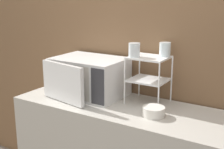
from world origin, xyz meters
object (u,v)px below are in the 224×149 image
(microwave, at_px, (88,77))
(dish_rack, at_px, (149,70))
(glass_front_left, at_px, (134,50))
(glass_back_right, at_px, (165,49))
(bowl, at_px, (154,112))

(microwave, bearing_deg, dish_rack, 10.54)
(glass_front_left, xyz_separation_m, glass_back_right, (0.17, 0.13, 0.00))
(microwave, height_order, dish_rack, dish_rack)
(bowl, bearing_deg, glass_back_right, 101.15)
(glass_back_right, bearing_deg, dish_rack, -141.73)
(dish_rack, xyz_separation_m, glass_back_right, (0.09, 0.07, 0.14))
(microwave, relative_size, bowl, 3.70)
(microwave, xyz_separation_m, bowl, (0.61, -0.13, -0.12))
(dish_rack, xyz_separation_m, bowl, (0.14, -0.21, -0.21))
(glass_front_left, xyz_separation_m, bowl, (0.22, -0.15, -0.36))
(dish_rack, distance_m, glass_front_left, 0.18)
(microwave, bearing_deg, glass_front_left, 3.06)
(glass_front_left, height_order, glass_back_right, same)
(glass_front_left, distance_m, bowl, 0.45)
(microwave, distance_m, glass_back_right, 0.62)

